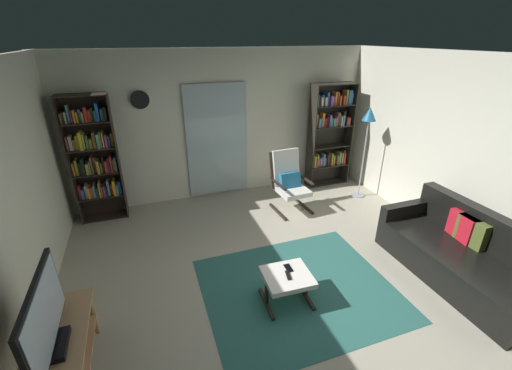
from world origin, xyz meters
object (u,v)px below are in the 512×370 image
at_px(television, 45,320).
at_px(wall_clock, 140,100).
at_px(tv_stand, 60,365).
at_px(bookshelf_near_sofa, 330,132).
at_px(ottoman, 287,279).
at_px(lounge_armchair, 289,179).
at_px(cell_phone, 288,268).
at_px(leather_sofa, 463,256).
at_px(floor_lamp_by_shelf, 368,123).
at_px(bookshelf_near_tv, 94,157).
at_px(tv_remote, 288,275).

bearing_deg(television, wall_clock, 74.58).
xyz_separation_m(tv_stand, bookshelf_near_sofa, (4.31, 3.15, 0.72)).
xyz_separation_m(television, ottoman, (2.18, 0.36, -0.53)).
height_order(lounge_armchair, cell_phone, lounge_armchair).
relative_size(television, leather_sofa, 0.50).
distance_m(bookshelf_near_sofa, floor_lamp_by_shelf, 0.87).
height_order(leather_sofa, lounge_armchair, lounge_armchair).
relative_size(bookshelf_near_sofa, ottoman, 3.67).
bearing_deg(bookshelf_near_tv, tv_remote, -53.83).
distance_m(tv_remote, floor_lamp_by_shelf, 3.32).
distance_m(tv_stand, television, 0.48).
xyz_separation_m(cell_phone, floor_lamp_by_shelf, (2.35, 1.93, 1.03)).
xyz_separation_m(leather_sofa, cell_phone, (-2.18, 0.42, 0.08)).
xyz_separation_m(tv_stand, leather_sofa, (4.41, 0.04, -0.05)).
relative_size(lounge_armchair, cell_phone, 7.30).
bearing_deg(cell_phone, bookshelf_near_sofa, 54.05).
xyz_separation_m(tv_stand, lounge_armchair, (3.14, 2.42, 0.18)).
height_order(ottoman, wall_clock, wall_clock).
bearing_deg(bookshelf_near_sofa, bookshelf_near_tv, -179.96).
bearing_deg(tv_stand, wall_clock, 74.59).
xyz_separation_m(tv_stand, tv_remote, (2.18, 0.35, 0.03)).
relative_size(ottoman, wall_clock, 1.87).
xyz_separation_m(leather_sofa, tv_remote, (-2.23, 0.31, 0.08)).
xyz_separation_m(lounge_armchair, cell_phone, (-0.91, -1.96, -0.15)).
bearing_deg(bookshelf_near_tv, bookshelf_near_sofa, 0.04).
relative_size(bookshelf_near_sofa, floor_lamp_by_shelf, 1.19).
xyz_separation_m(bookshelf_near_sofa, tv_remote, (-2.13, -2.80, -0.69)).
height_order(bookshelf_near_sofa, cell_phone, bookshelf_near_sofa).
height_order(leather_sofa, wall_clock, wall_clock).
xyz_separation_m(television, lounge_armchair, (3.14, 2.41, -0.30)).
height_order(television, wall_clock, wall_clock).
xyz_separation_m(television, tv_remote, (2.18, 0.34, -0.45)).
bearing_deg(cell_phone, tv_stand, -166.54).
distance_m(leather_sofa, ottoman, 2.26).
relative_size(television, ottoman, 1.81).
distance_m(bookshelf_near_sofa, wall_clock, 3.48).
bearing_deg(wall_clock, bookshelf_near_tv, -165.53).
xyz_separation_m(ottoman, tv_remote, (-0.00, -0.02, 0.08)).
bearing_deg(cell_phone, tv_remote, -113.77).
bearing_deg(bookshelf_near_tv, wall_clock, 14.47).
bearing_deg(tv_stand, bookshelf_near_sofa, 36.17).
height_order(tv_stand, leather_sofa, leather_sofa).
bearing_deg(cell_phone, bookshelf_near_tv, 129.83).
bearing_deg(television, leather_sofa, 0.38).
bearing_deg(bookshelf_near_tv, leather_sofa, -35.97).
height_order(floor_lamp_by_shelf, wall_clock, wall_clock).
relative_size(television, cell_phone, 7.00).
xyz_separation_m(floor_lamp_by_shelf, wall_clock, (-3.66, 0.96, 0.44)).
bearing_deg(tv_stand, lounge_armchair, 37.62).
distance_m(television, floor_lamp_by_shelf, 5.20).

